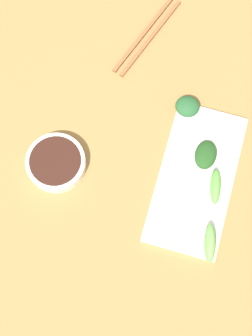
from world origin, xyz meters
name	(u,v)px	position (x,y,z in m)	size (l,w,h in m)	color
tabletop	(135,172)	(0.00, 0.00, 0.01)	(2.10, 2.10, 0.02)	olive
sauce_bowl	(56,163)	(-0.16, -0.03, 0.04)	(0.12, 0.12, 0.03)	white
serving_plate	(196,178)	(0.12, 0.02, 0.03)	(0.15, 0.31, 0.01)	white
broccoli_stalk_0	(215,187)	(0.16, 0.01, 0.05)	(0.02, 0.07, 0.03)	#5EB345
broccoli_leafy_1	(206,155)	(0.13, 0.07, 0.04)	(0.04, 0.06, 0.02)	#214B1D
broccoli_leafy_2	(187,106)	(0.07, 0.16, 0.04)	(0.05, 0.05, 0.03)	#26592E
broccoli_stalk_3	(210,243)	(0.18, -0.11, 0.05)	(0.02, 0.08, 0.03)	#6BAD52
chopsticks	(147,36)	(-0.06, 0.31, 0.02)	(0.10, 0.23, 0.01)	brown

